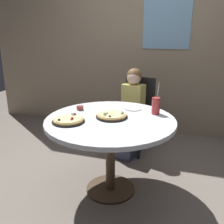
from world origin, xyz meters
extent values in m
plane|color=slate|center=(0.00, 0.00, 0.00)|extent=(8.00, 8.00, 0.00)
cube|color=gray|center=(0.00, 1.75, 1.45)|extent=(5.20, 0.12, 2.90)
cube|color=#8CBFE5|center=(0.26, 1.69, 1.65)|extent=(0.65, 0.02, 0.78)
cylinder|color=silver|center=(0.00, 0.00, 0.73)|extent=(1.19, 1.19, 0.04)
cylinder|color=#4C3826|center=(0.00, 0.00, 0.36)|extent=(0.09, 0.09, 0.69)
cylinder|color=#4C3826|center=(0.00, 0.00, 0.01)|extent=(0.48, 0.48, 0.02)
cube|color=black|center=(0.00, 0.92, 0.43)|extent=(0.48, 0.48, 0.04)
cube|color=black|center=(0.04, 1.10, 0.69)|extent=(0.40, 0.13, 0.52)
cylinder|color=black|center=(-0.20, 0.80, 0.21)|extent=(0.04, 0.04, 0.41)
cylinder|color=black|center=(0.13, 0.72, 0.21)|extent=(0.04, 0.04, 0.41)
cylinder|color=black|center=(-0.13, 1.13, 0.21)|extent=(0.04, 0.04, 0.41)
cylinder|color=black|center=(0.20, 1.05, 0.21)|extent=(0.04, 0.04, 0.41)
cube|color=#3F4766|center=(-0.03, 0.77, 0.23)|extent=(0.31, 0.37, 0.45)
cube|color=#D8CC66|center=(0.00, 0.90, 0.67)|extent=(0.29, 0.22, 0.44)
sphere|color=beige|center=(0.00, 0.90, 0.97)|extent=(0.17, 0.17, 0.17)
sphere|color=brown|center=(0.00, 0.92, 0.99)|extent=(0.18, 0.18, 0.18)
cylinder|color=black|center=(0.00, 0.04, 0.76)|extent=(0.29, 0.29, 0.01)
cylinder|color=tan|center=(0.00, 0.04, 0.77)|extent=(0.27, 0.27, 0.02)
cylinder|color=beige|center=(0.00, 0.04, 0.78)|extent=(0.24, 0.24, 0.01)
sphere|color=#387F33|center=(-0.05, -0.01, 0.79)|extent=(0.02, 0.02, 0.02)
sphere|color=black|center=(0.09, 0.09, 0.79)|extent=(0.03, 0.03, 0.03)
sphere|color=black|center=(0.01, -0.04, 0.79)|extent=(0.02, 0.02, 0.02)
sphere|color=#387F33|center=(-0.05, 0.00, 0.79)|extent=(0.03, 0.03, 0.03)
sphere|color=beige|center=(-0.05, -0.03, 0.79)|extent=(0.02, 0.02, 0.02)
sphere|color=beige|center=(-0.04, 0.04, 0.79)|extent=(0.02, 0.02, 0.02)
sphere|color=beige|center=(0.09, 0.07, 0.79)|extent=(0.03, 0.03, 0.03)
cylinder|color=black|center=(-0.32, -0.19, 0.76)|extent=(0.29, 0.29, 0.01)
cylinder|color=tan|center=(-0.32, -0.19, 0.77)|extent=(0.27, 0.27, 0.02)
cylinder|color=beige|center=(-0.32, -0.19, 0.78)|extent=(0.24, 0.24, 0.01)
sphere|color=#387F33|center=(-0.31, -0.08, 0.79)|extent=(0.02, 0.02, 0.02)
sphere|color=beige|center=(-0.32, -0.10, 0.79)|extent=(0.02, 0.02, 0.02)
sphere|color=black|center=(-0.37, -0.27, 0.79)|extent=(0.02, 0.02, 0.02)
sphere|color=#B2231E|center=(-0.28, -0.22, 0.79)|extent=(0.02, 0.02, 0.02)
sphere|color=#B2231E|center=(-0.28, -0.20, 0.79)|extent=(0.03, 0.03, 0.03)
sphere|color=#B2231E|center=(-0.32, -0.09, 0.79)|extent=(0.03, 0.03, 0.03)
sphere|color=beige|center=(-0.34, -0.09, 0.79)|extent=(0.02, 0.02, 0.02)
cylinder|color=#B73333|center=(0.37, 0.27, 0.83)|extent=(0.08, 0.08, 0.16)
cylinder|color=white|center=(0.38, 0.27, 0.95)|extent=(0.02, 0.04, 0.22)
cylinder|color=brown|center=(-0.38, 0.16, 0.77)|extent=(0.07, 0.07, 0.04)
cylinder|color=white|center=(0.12, 0.36, 0.76)|extent=(0.18, 0.18, 0.01)
camera|label=1|loc=(0.70, -2.09, 1.53)|focal=41.12mm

